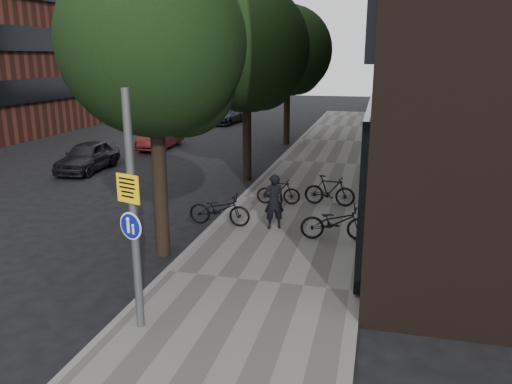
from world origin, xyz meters
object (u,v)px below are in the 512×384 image
(signpost, at_px, (133,213))
(parked_bike_facade_near, at_px, (336,222))
(parked_car_near, at_px, (88,156))
(pedestrian, at_px, (274,202))

(signpost, bearing_deg, parked_bike_facade_near, 78.48)
(parked_bike_facade_near, bearing_deg, parked_car_near, 51.82)
(pedestrian, bearing_deg, signpost, 53.12)
(pedestrian, relative_size, parked_car_near, 0.42)
(parked_car_near, bearing_deg, signpost, -57.59)
(signpost, xyz_separation_m, pedestrian, (1.29, 5.97, -1.40))
(pedestrian, height_order, parked_car_near, pedestrian)
(pedestrian, height_order, parked_bike_facade_near, pedestrian)
(pedestrian, bearing_deg, parked_bike_facade_near, 139.95)
(signpost, relative_size, pedestrian, 2.70)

